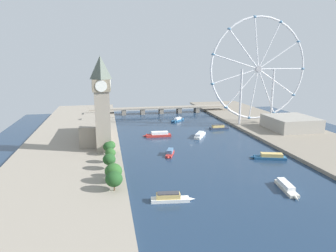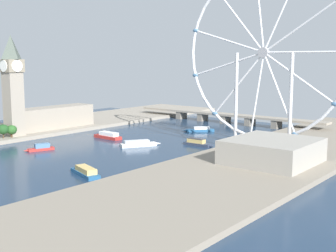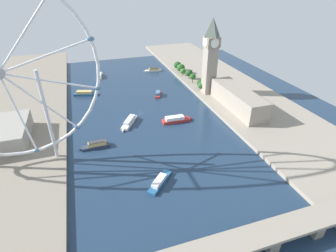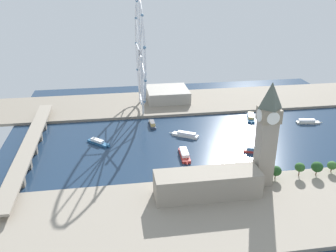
{
  "view_description": "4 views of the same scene",
  "coord_description": "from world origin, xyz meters",
  "px_view_note": "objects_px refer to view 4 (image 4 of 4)",
  "views": [
    {
      "loc": [
        -81.54,
        -281.61,
        81.89
      ],
      "look_at": [
        -15.85,
        39.61,
        9.27
      ],
      "focal_mm": 32.43,
      "sensor_mm": 36.0,
      "label": 1
    },
    {
      "loc": [
        246.2,
        -230.03,
        66.22
      ],
      "look_at": [
        17.68,
        54.21,
        12.05
      ],
      "focal_mm": 48.86,
      "sensor_mm": 36.0,
      "label": 2
    },
    {
      "loc": [
        49.02,
        240.62,
        123.76
      ],
      "look_at": [
        -12.41,
        54.03,
        10.5
      ],
      "focal_mm": 28.5,
      "sensor_mm": 36.0,
      "label": 3
    },
    {
      "loc": [
        -319.39,
        91.69,
        157.18
      ],
      "look_at": [
        21.31,
        38.34,
        10.26
      ],
      "focal_mm": 39.29,
      "sensor_mm": 36.0,
      "label": 4
    }
  ],
  "objects_px": {
    "parliament_block": "(207,184)",
    "tour_boat_0": "(152,124)",
    "tour_boat_2": "(308,122)",
    "clock_tower": "(267,133)",
    "ferris_wheel": "(140,53)",
    "river_bridge": "(30,147)",
    "tour_boat_1": "(254,150)",
    "tour_boat_7": "(185,135)",
    "riverside_hall": "(167,94)",
    "tour_boat_3": "(184,155)",
    "tour_boat_6": "(98,142)",
    "tour_boat_5": "(251,117)"
  },
  "relations": [
    {
      "from": "riverside_hall",
      "to": "tour_boat_7",
      "type": "relative_size",
      "value": 1.77
    },
    {
      "from": "parliament_block",
      "to": "tour_boat_3",
      "type": "height_order",
      "value": "parliament_block"
    },
    {
      "from": "parliament_block",
      "to": "tour_boat_2",
      "type": "relative_size",
      "value": 2.62
    },
    {
      "from": "clock_tower",
      "to": "tour_boat_5",
      "type": "xyz_separation_m",
      "value": [
        135.72,
        -42.64,
        -43.3
      ]
    },
    {
      "from": "tour_boat_6",
      "to": "tour_boat_7",
      "type": "bearing_deg",
      "value": 46.77
    },
    {
      "from": "riverside_hall",
      "to": "tour_boat_3",
      "type": "bearing_deg",
      "value": 177.03
    },
    {
      "from": "tour_boat_1",
      "to": "ferris_wheel",
      "type": "bearing_deg",
      "value": 146.87
    },
    {
      "from": "clock_tower",
      "to": "tour_boat_3",
      "type": "relative_size",
      "value": 2.61
    },
    {
      "from": "ferris_wheel",
      "to": "riverside_hall",
      "type": "xyz_separation_m",
      "value": [
        25.81,
        -35.53,
        -59.25
      ]
    },
    {
      "from": "tour_boat_5",
      "to": "tour_boat_7",
      "type": "height_order",
      "value": "tour_boat_5"
    },
    {
      "from": "clock_tower",
      "to": "tour_boat_2",
      "type": "bearing_deg",
      "value": -41.47
    },
    {
      "from": "riverside_hall",
      "to": "tour_boat_5",
      "type": "xyz_separation_m",
      "value": [
        -73.96,
        -85.0,
        -8.05
      ]
    },
    {
      "from": "parliament_block",
      "to": "tour_boat_0",
      "type": "height_order",
      "value": "parliament_block"
    },
    {
      "from": "tour_boat_1",
      "to": "tour_boat_5",
      "type": "bearing_deg",
      "value": 91.83
    },
    {
      "from": "clock_tower",
      "to": "tour_boat_1",
      "type": "bearing_deg",
      "value": -15.2
    },
    {
      "from": "tour_boat_6",
      "to": "tour_boat_3",
      "type": "bearing_deg",
      "value": 17.17
    },
    {
      "from": "riverside_hall",
      "to": "tour_boat_2",
      "type": "distance_m",
      "value": 172.34
    },
    {
      "from": "tour_boat_2",
      "to": "parliament_block",
      "type": "bearing_deg",
      "value": -130.81
    },
    {
      "from": "tour_boat_5",
      "to": "tour_boat_6",
      "type": "bearing_deg",
      "value": -59.25
    },
    {
      "from": "parliament_block",
      "to": "clock_tower",
      "type": "bearing_deg",
      "value": -77.27
    },
    {
      "from": "clock_tower",
      "to": "tour_boat_3",
      "type": "bearing_deg",
      "value": 41.33
    },
    {
      "from": "tour_boat_1",
      "to": "tour_boat_3",
      "type": "height_order",
      "value": "tour_boat_3"
    },
    {
      "from": "riverside_hall",
      "to": "tour_boat_3",
      "type": "relative_size",
      "value": 1.66
    },
    {
      "from": "tour_boat_1",
      "to": "tour_boat_7",
      "type": "xyz_separation_m",
      "value": [
        44.82,
        56.03,
        0.03
      ]
    },
    {
      "from": "tour_boat_2",
      "to": "tour_boat_7",
      "type": "relative_size",
      "value": 1.01
    },
    {
      "from": "riverside_hall",
      "to": "tour_boat_5",
      "type": "relative_size",
      "value": 1.7
    },
    {
      "from": "ferris_wheel",
      "to": "tour_boat_2",
      "type": "distance_m",
      "value": 203.33
    },
    {
      "from": "tour_boat_0",
      "to": "tour_boat_2",
      "type": "bearing_deg",
      "value": -97.74
    },
    {
      "from": "tour_boat_5",
      "to": "tour_boat_6",
      "type": "distance_m",
      "value": 175.26
    },
    {
      "from": "tour_boat_1",
      "to": "clock_tower",
      "type": "bearing_deg",
      "value": -84.39
    },
    {
      "from": "clock_tower",
      "to": "tour_boat_2",
      "type": "distance_m",
      "value": 158.2
    },
    {
      "from": "tour_boat_1",
      "to": "tour_boat_6",
      "type": "height_order",
      "value": "tour_boat_1"
    },
    {
      "from": "ferris_wheel",
      "to": "tour_boat_5",
      "type": "xyz_separation_m",
      "value": [
        -48.15,
        -120.53,
        -67.3
      ]
    },
    {
      "from": "ferris_wheel",
      "to": "river_bridge",
      "type": "relative_size",
      "value": 0.6
    },
    {
      "from": "tour_boat_1",
      "to": "tour_boat_6",
      "type": "distance_m",
      "value": 149.05
    },
    {
      "from": "parliament_block",
      "to": "riverside_hall",
      "type": "relative_size",
      "value": 1.5
    },
    {
      "from": "tour_boat_2",
      "to": "tour_boat_7",
      "type": "xyz_separation_m",
      "value": [
        -13.19,
        141.55,
        0.07
      ]
    },
    {
      "from": "tour_boat_7",
      "to": "river_bridge",
      "type": "bearing_deg",
      "value": 37.42
    },
    {
      "from": "ferris_wheel",
      "to": "tour_boat_1",
      "type": "distance_m",
      "value": 171.96
    },
    {
      "from": "tour_boat_5",
      "to": "tour_boat_6",
      "type": "relative_size",
      "value": 1.28
    },
    {
      "from": "tour_boat_1",
      "to": "tour_boat_2",
      "type": "distance_m",
      "value": 103.33
    },
    {
      "from": "tour_boat_0",
      "to": "tour_boat_5",
      "type": "bearing_deg",
      "value": -90.19
    },
    {
      "from": "tour_boat_0",
      "to": "tour_boat_7",
      "type": "distance_m",
      "value": 44.75
    },
    {
      "from": "river_bridge",
      "to": "parliament_block",
      "type": "bearing_deg",
      "value": -123.78
    },
    {
      "from": "clock_tower",
      "to": "parliament_block",
      "type": "xyz_separation_m",
      "value": [
        -10.59,
        46.87,
        -32.81
      ]
    },
    {
      "from": "river_bridge",
      "to": "tour_boat_6",
      "type": "bearing_deg",
      "value": -79.63
    },
    {
      "from": "tour_boat_2",
      "to": "clock_tower",
      "type": "bearing_deg",
      "value": -122.45
    },
    {
      "from": "tour_boat_3",
      "to": "river_bridge",
      "type": "bearing_deg",
      "value": -99.06
    },
    {
      "from": "tour_boat_3",
      "to": "tour_boat_2",
      "type": "bearing_deg",
      "value": 112.94
    },
    {
      "from": "river_bridge",
      "to": "tour_boat_1",
      "type": "height_order",
      "value": "river_bridge"
    }
  ]
}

